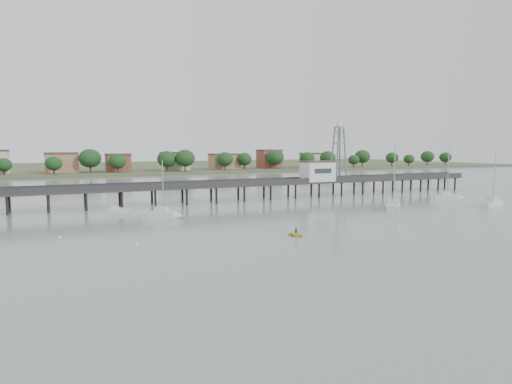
{
  "coord_description": "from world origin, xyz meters",
  "views": [
    {
      "loc": [
        -35.79,
        -34.09,
        12.72
      ],
      "look_at": [
        -0.88,
        42.0,
        4.0
      ],
      "focal_mm": 30.0,
      "sensor_mm": 36.0,
      "label": 1
    }
  ],
  "objects_px": {
    "sailboat_d": "(494,203)",
    "white_tender": "(119,210)",
    "sailboat_b": "(166,215)",
    "sailboat_c": "(393,206)",
    "pier": "(228,186)",
    "sailboat_e": "(450,197)",
    "yellow_dinghy": "(296,236)",
    "lattice_tower": "(339,154)"
  },
  "relations": [
    {
      "from": "pier",
      "to": "white_tender",
      "type": "relative_size",
      "value": 34.22
    },
    {
      "from": "sailboat_c",
      "to": "white_tender",
      "type": "xyz_separation_m",
      "value": [
        -52.64,
        18.24,
        -0.15
      ]
    },
    {
      "from": "sailboat_b",
      "to": "yellow_dinghy",
      "type": "height_order",
      "value": "sailboat_b"
    },
    {
      "from": "pier",
      "to": "sailboat_b",
      "type": "relative_size",
      "value": 13.66
    },
    {
      "from": "white_tender",
      "to": "sailboat_b",
      "type": "bearing_deg",
      "value": -36.33
    },
    {
      "from": "sailboat_e",
      "to": "sailboat_c",
      "type": "distance_m",
      "value": 24.48
    },
    {
      "from": "lattice_tower",
      "to": "white_tender",
      "type": "distance_m",
      "value": 58.74
    },
    {
      "from": "sailboat_d",
      "to": "yellow_dinghy",
      "type": "height_order",
      "value": "sailboat_d"
    },
    {
      "from": "sailboat_b",
      "to": "sailboat_c",
      "type": "relative_size",
      "value": 0.74
    },
    {
      "from": "lattice_tower",
      "to": "yellow_dinghy",
      "type": "distance_m",
      "value": 56.3
    },
    {
      "from": "lattice_tower",
      "to": "white_tender",
      "type": "relative_size",
      "value": 3.54
    },
    {
      "from": "pier",
      "to": "sailboat_c",
      "type": "relative_size",
      "value": 10.08
    },
    {
      "from": "lattice_tower",
      "to": "sailboat_e",
      "type": "xyz_separation_m",
      "value": [
        19.06,
        -19.75,
        -10.46
      ]
    },
    {
      "from": "sailboat_e",
      "to": "pier",
      "type": "bearing_deg",
      "value": -176.01
    },
    {
      "from": "pier",
      "to": "sailboat_b",
      "type": "bearing_deg",
      "value": -135.93
    },
    {
      "from": "pier",
      "to": "sailboat_e",
      "type": "xyz_separation_m",
      "value": [
        50.56,
        -19.75,
        -3.15
      ]
    },
    {
      "from": "sailboat_d",
      "to": "white_tender",
      "type": "height_order",
      "value": "sailboat_d"
    },
    {
      "from": "sailboat_d",
      "to": "white_tender",
      "type": "relative_size",
      "value": 2.89
    },
    {
      "from": "sailboat_d",
      "to": "sailboat_b",
      "type": "relative_size",
      "value": 1.15
    },
    {
      "from": "lattice_tower",
      "to": "yellow_dinghy",
      "type": "xyz_separation_m",
      "value": [
        -36.69,
        -41.24,
        -11.1
      ]
    },
    {
      "from": "white_tender",
      "to": "yellow_dinghy",
      "type": "relative_size",
      "value": 1.68
    },
    {
      "from": "pier",
      "to": "sailboat_e",
      "type": "relative_size",
      "value": 11.49
    },
    {
      "from": "pier",
      "to": "sailboat_e",
      "type": "height_order",
      "value": "sailboat_e"
    },
    {
      "from": "white_tender",
      "to": "yellow_dinghy",
      "type": "distance_m",
      "value": 39.24
    },
    {
      "from": "sailboat_b",
      "to": "white_tender",
      "type": "height_order",
      "value": "sailboat_b"
    },
    {
      "from": "pier",
      "to": "yellow_dinghy",
      "type": "height_order",
      "value": "pier"
    },
    {
      "from": "sailboat_e",
      "to": "yellow_dinghy",
      "type": "xyz_separation_m",
      "value": [
        -55.75,
        -21.49,
        -0.64
      ]
    },
    {
      "from": "sailboat_c",
      "to": "yellow_dinghy",
      "type": "height_order",
      "value": "sailboat_c"
    },
    {
      "from": "pier",
      "to": "sailboat_d",
      "type": "height_order",
      "value": "sailboat_d"
    },
    {
      "from": "lattice_tower",
      "to": "sailboat_c",
      "type": "relative_size",
      "value": 1.04
    },
    {
      "from": "lattice_tower",
      "to": "yellow_dinghy",
      "type": "height_order",
      "value": "lattice_tower"
    },
    {
      "from": "sailboat_e",
      "to": "sailboat_b",
      "type": "distance_m",
      "value": 69.31
    },
    {
      "from": "sailboat_e",
      "to": "sailboat_b",
      "type": "relative_size",
      "value": 1.19
    },
    {
      "from": "sailboat_b",
      "to": "yellow_dinghy",
      "type": "distance_m",
      "value": 26.79
    },
    {
      "from": "lattice_tower",
      "to": "yellow_dinghy",
      "type": "relative_size",
      "value": 5.93
    },
    {
      "from": "yellow_dinghy",
      "to": "white_tender",
      "type": "bearing_deg",
      "value": 105.04
    },
    {
      "from": "pier",
      "to": "sailboat_e",
      "type": "bearing_deg",
      "value": -21.34
    },
    {
      "from": "pier",
      "to": "sailboat_c",
      "type": "height_order",
      "value": "sailboat_c"
    },
    {
      "from": "white_tender",
      "to": "yellow_dinghy",
      "type": "xyz_separation_m",
      "value": [
        20.55,
        -33.43,
        -0.49
      ]
    },
    {
      "from": "pier",
      "to": "lattice_tower",
      "type": "bearing_deg",
      "value": 0.0
    },
    {
      "from": "sailboat_b",
      "to": "pier",
      "type": "bearing_deg",
      "value": 73.46
    },
    {
      "from": "lattice_tower",
      "to": "sailboat_d",
      "type": "relative_size",
      "value": 1.22
    }
  ]
}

